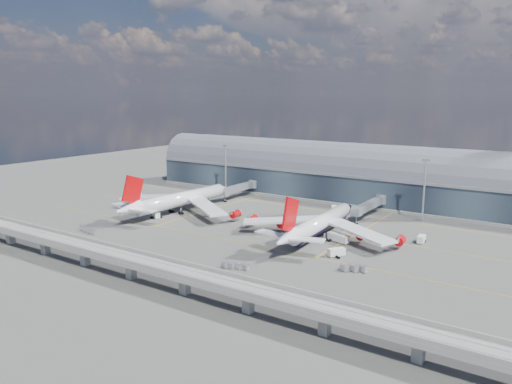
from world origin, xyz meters
The scene contains 19 objects.
ground centered at (0.00, 0.00, 0.00)m, with size 500.00×500.00×0.00m, color #474744.
taxi_lines centered at (0.00, 22.11, 0.01)m, with size 200.00×80.12×0.01m.
terminal centered at (0.00, 77.99, 11.34)m, with size 200.00×30.00×28.00m.
guideway centered at (0.00, -55.00, 5.29)m, with size 220.00×8.50×7.20m.
floodlight_mast_left centered at (-50.00, 55.00, 13.63)m, with size 3.00×0.70×25.70m.
floodlight_mast_right centered at (50.00, 55.00, 13.63)m, with size 3.00×0.70×25.70m.
airliner_left centered at (-42.79, 11.39, 5.82)m, with size 63.67×66.88×20.39m.
airliner_right centered at (25.94, 10.02, 5.19)m, with size 60.39×63.12×20.02m.
jet_bridge_left centered at (-39.19, 53.12, 5.18)m, with size 4.40×28.00×7.25m.
jet_bridge_right centered at (29.35, 51.18, 5.18)m, with size 4.40×32.00×7.25m.
service_truck_0 centered at (-54.37, 12.26, 1.48)m, with size 3.37×7.21×2.87m.
service_truck_1 centered at (-44.03, -1.07, 1.28)m, with size 4.83×3.75×2.55m.
service_truck_2 centered at (33.66, 9.59, 1.54)m, with size 8.48×4.36×2.95m.
service_truck_3 centered at (39.79, -5.08, 1.36)m, with size 4.85×5.74×2.66m.
service_truck_4 centered at (58.12, 24.85, 1.33)m, with size 2.46×4.65×2.64m.
service_truck_5 centered at (14.31, 48.16, 1.55)m, with size 4.96×6.70×3.04m.
cargo_train_0 centered at (-49.45, -30.85, 0.95)m, with size 11.02×3.66×1.82m.
cargo_train_1 centered at (19.82, -32.45, 0.79)m, with size 9.12×3.82×1.51m.
cargo_train_2 centered at (50.03, -15.10, 0.96)m, with size 8.24×4.87×1.84m.
Camera 1 is at (103.03, -145.94, 51.04)m, focal length 35.00 mm.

